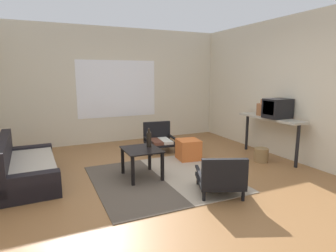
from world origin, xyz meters
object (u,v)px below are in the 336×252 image
armchair_by_window (159,138)px  wicker_basket (261,155)px  clay_vase (262,109)px  crt_television (277,108)px  couch (25,168)px  coffee_table (142,155)px  armchair_striped_foreground (221,177)px  console_shelf (270,122)px  ottoman_orange (188,150)px  glass_bottle (149,139)px

armchair_by_window → wicker_basket: bearing=-46.9°
clay_vase → crt_television: bearing=-90.5°
couch → coffee_table: bearing=-18.8°
armchair_by_window → wicker_basket: (1.44, -1.54, -0.14)m
armchair_striped_foreground → wicker_basket: armchair_striped_foreground is taller
armchair_by_window → console_shelf: size_ratio=0.46×
armchair_striped_foreground → armchair_by_window: bearing=87.2°
coffee_table → crt_television: crt_television is taller
console_shelf → crt_television: 0.32m
coffee_table → console_shelf: (2.64, -0.00, 0.33)m
console_shelf → crt_television: (-0.00, -0.15, 0.29)m
armchair_by_window → wicker_basket: armchair_by_window is taller
ottoman_orange → crt_television: crt_television is taller
console_shelf → crt_television: bearing=-91.2°
armchair_striped_foreground → wicker_basket: (1.56, 0.91, -0.12)m
console_shelf → glass_bottle: size_ratio=4.76×
clay_vase → armchair_by_window: bearing=147.1°
ottoman_orange → wicker_basket: ottoman_orange is taller
ottoman_orange → clay_vase: 1.71m
armchair_striped_foreground → clay_vase: bearing=34.7°
armchair_striped_foreground → glass_bottle: glass_bottle is taller
ottoman_orange → crt_television: (1.51, -0.69, 0.80)m
ottoman_orange → armchair_striped_foreground: bearing=-103.2°
armchair_by_window → crt_television: (1.76, -1.53, 0.73)m
glass_bottle → armchair_by_window: bearing=61.1°
armchair_striped_foreground → crt_television: crt_television is taller
armchair_by_window → crt_television: bearing=-41.0°
wicker_basket → crt_television: bearing=0.5°
crt_television → glass_bottle: (-2.49, 0.23, -0.40)m
couch → wicker_basket: bearing=-10.4°
ottoman_orange → console_shelf: 1.68m
console_shelf → clay_vase: size_ratio=4.51×
couch → crt_television: (4.33, -0.73, 0.78)m
couch → crt_television: bearing=-9.6°
coffee_table → ottoman_orange: 1.26m
armchair_by_window → console_shelf: 2.29m
armchair_striped_foreground → console_shelf: 2.21m
armchair_by_window → couch: bearing=-162.6°
ottoman_orange → console_shelf: console_shelf is taller
armchair_striped_foreground → crt_television: 2.22m
couch → armchair_striped_foreground: couch is taller
couch → crt_television: size_ratio=3.84×
ottoman_orange → couch: bearing=179.2°
couch → coffee_table: (1.69, -0.58, 0.16)m
wicker_basket → coffee_table: bearing=176.1°
couch → console_shelf: console_shelf is taller
armchair_by_window → console_shelf: console_shelf is taller
coffee_table → clay_vase: 2.71m
coffee_table → glass_bottle: glass_bottle is taller
crt_television → wicker_basket: (-0.33, -0.00, -0.86)m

